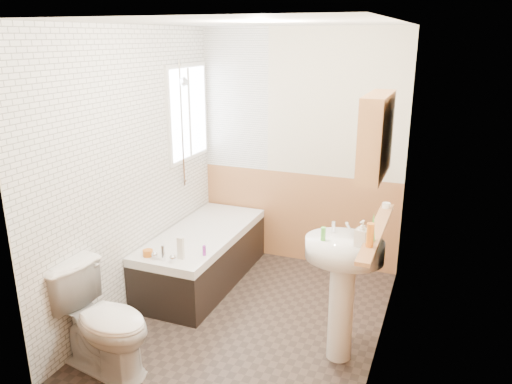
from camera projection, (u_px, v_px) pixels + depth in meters
floor at (250, 321)px, 4.41m from camera, size 2.80×2.80×0.00m
ceiling at (249, 22)px, 3.66m from camera, size 2.80×2.80×0.00m
wall_back at (299, 150)px, 5.29m from camera, size 2.20×0.02×2.50m
wall_front at (154, 253)px, 2.78m from camera, size 2.20×0.02×2.50m
wall_left at (134, 172)px, 4.42m from camera, size 0.02×2.80×2.50m
wall_right at (390, 201)px, 3.65m from camera, size 0.02×2.80×2.50m
wainscot_right at (379, 292)px, 3.88m from camera, size 0.01×2.80×1.00m
wainscot_front at (163, 365)px, 3.03m from camera, size 2.20×0.01×1.00m
wainscot_back at (297, 217)px, 5.49m from camera, size 2.20×0.01×1.00m
tile_cladding_left at (136, 172)px, 4.41m from camera, size 0.01×2.80×2.50m
tile_return_back at (235, 100)px, 5.37m from camera, size 0.75×0.01×1.50m
window at (188, 113)px, 5.13m from camera, size 0.03×0.79×0.99m
bathtub at (203, 255)px, 5.06m from camera, size 0.70×1.65×0.68m
shower_riser at (182, 114)px, 4.96m from camera, size 0.11×0.08×1.27m
toilet at (103, 321)px, 3.67m from camera, size 0.89×0.60×0.80m
sink at (343, 275)px, 3.71m from camera, size 0.58×0.47×1.11m
pine_shelf at (377, 231)px, 3.70m from camera, size 0.10×1.24×0.03m
medicine_cabinet at (376, 136)px, 3.29m from camera, size 0.15×0.61×0.55m
foam_can at (370, 235)px, 3.37m from camera, size 0.06×0.06×0.17m
green_bottle at (373, 227)px, 3.46m from camera, size 0.05×0.05×0.21m
black_jar at (386, 206)px, 4.14m from camera, size 0.07×0.07×0.04m
soap_bottle at (361, 240)px, 3.50m from camera, size 0.12×0.20×0.09m
clear_bottle at (323, 234)px, 3.59m from camera, size 0.05×0.05×0.10m
blue_gel at (181, 248)px, 4.34m from camera, size 0.06×0.04×0.20m
cream_jar at (148, 253)px, 4.42m from camera, size 0.12×0.12×0.06m
orange_bottle at (204, 250)px, 4.42m from camera, size 0.04×0.04×0.09m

